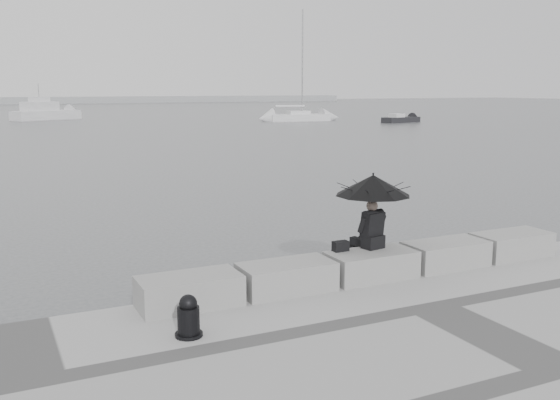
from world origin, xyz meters
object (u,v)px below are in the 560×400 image
mooring_bollard (189,319)px  motor_cruiser (46,112)px  sailboat_right (299,116)px  small_motorboat (401,120)px  seated_person (373,192)px

mooring_bollard → motor_cruiser: motor_cruiser is taller
sailboat_right → motor_cruiser: (-26.58, 16.32, 0.36)m
sailboat_right → small_motorboat: size_ratio=2.50×
sailboat_right → motor_cruiser: bearing=155.5°
motor_cruiser → seated_person: bearing=-117.1°
sailboat_right → motor_cruiser: size_ratio=1.52×
mooring_bollard → motor_cruiser: 74.54m
seated_person → motor_cruiser: size_ratio=0.16×
seated_person → motor_cruiser: 72.99m
mooring_bollard → motor_cruiser: (5.08, 74.37, 0.14)m
small_motorboat → mooring_bollard: bearing=-142.0°
seated_person → mooring_bollard: bearing=-172.0°
small_motorboat → motor_cruiser: bearing=133.2°
mooring_bollard → seated_person: bearing=19.5°
mooring_bollard → sailboat_right: sailboat_right is taller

